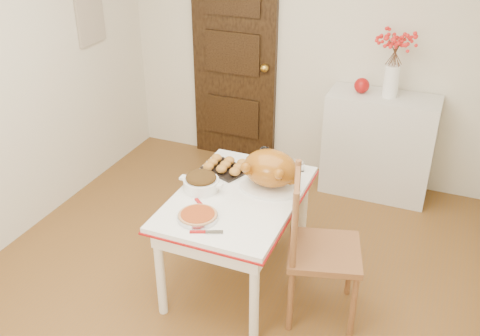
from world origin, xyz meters
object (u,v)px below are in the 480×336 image
at_px(pumpkin_pie, 198,215).
at_px(sideboard, 378,145).
at_px(kitchen_table, 237,238).
at_px(chair_oak, 325,248).
at_px(turkey_platter, 270,170).

bearing_deg(pumpkin_pie, sideboard, 68.03).
height_order(sideboard, kitchen_table, sideboard).
xyz_separation_m(kitchen_table, pumpkin_pie, (-0.11, -0.36, 0.38)).
height_order(sideboard, chair_oak, chair_oak).
xyz_separation_m(chair_oak, turkey_platter, (-0.47, 0.27, 0.33)).
height_order(kitchen_table, pumpkin_pie, pumpkin_pie).
bearing_deg(chair_oak, pumpkin_pie, 93.72).
bearing_deg(sideboard, kitchen_table, -112.87).
bearing_deg(kitchen_table, sideboard, 67.13).
relative_size(sideboard, turkey_platter, 2.16).
height_order(chair_oak, turkey_platter, chair_oak).
xyz_separation_m(turkey_platter, pumpkin_pie, (-0.28, -0.53, -0.11)).
distance_m(kitchen_table, pumpkin_pie, 0.53).
bearing_deg(kitchen_table, turkey_platter, 45.44).
distance_m(kitchen_table, turkey_platter, 0.55).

